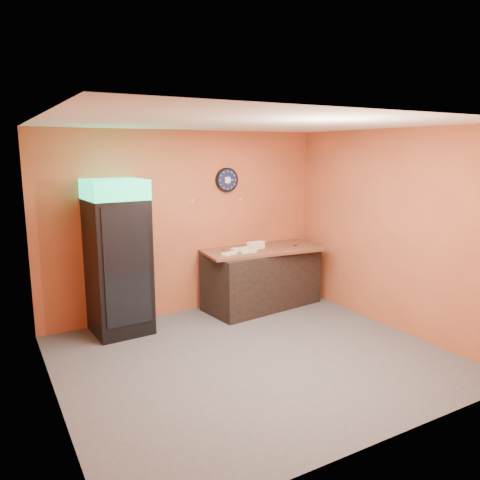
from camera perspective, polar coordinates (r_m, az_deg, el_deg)
floor at (r=5.92m, az=1.61°, el=-14.11°), size 4.50×4.50×0.00m
back_wall at (r=7.24m, az=-6.54°, el=2.06°), size 4.50×0.02×2.80m
left_wall at (r=4.75m, az=-22.26°, el=-3.35°), size 0.02×4.00×2.80m
right_wall at (r=6.90m, az=17.89°, el=1.17°), size 0.02×4.00×2.80m
ceiling at (r=5.38m, az=1.77°, el=14.06°), size 4.50×4.00×0.02m
beverage_cooler at (r=6.56m, az=-14.57°, el=-2.36°), size 0.78×0.80×2.13m
prep_counter at (r=7.59m, az=2.70°, el=-4.71°), size 1.94×1.03×0.93m
wall_clock at (r=7.44m, az=-1.61°, el=7.34°), size 0.38×0.06×0.38m
wall_phone at (r=6.95m, az=-11.29°, el=2.42°), size 0.13×0.11×0.23m
butcher_paper at (r=7.47m, az=2.73°, el=-1.14°), size 2.01×1.07×0.04m
sub_roll_stack at (r=7.38m, az=1.94°, el=-0.66°), size 0.28×0.10×0.12m
wrapped_sandwich_left at (r=6.98m, az=-1.34°, el=-1.68°), size 0.26×0.15×0.04m
wrapped_sandwich_mid at (r=7.12m, az=0.97°, el=-1.41°), size 0.26×0.11×0.04m
wrapped_sandwich_right at (r=7.27m, az=0.08°, el=-1.13°), size 0.31×0.13×0.04m
kitchen_tool at (r=7.60m, az=3.02°, el=-0.52°), size 0.07×0.07×0.07m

